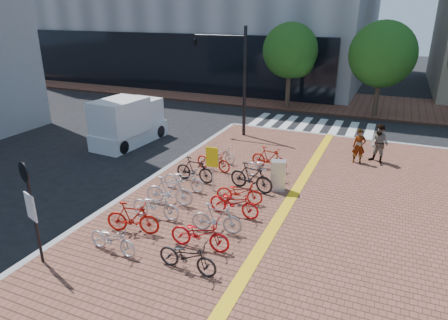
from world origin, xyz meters
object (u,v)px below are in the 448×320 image
at_px(bike_5, 195,170).
at_px(pedestrian_a, 359,146).
at_px(bike_1, 133,218).
at_px(bike_9, 200,234).
at_px(pedestrian_b, 379,144).
at_px(bike_3, 169,191).
at_px(notice_sign, 30,201).
at_px(bike_0, 112,239).
at_px(bike_8, 187,256).
at_px(bike_12, 239,192).
at_px(utility_box, 278,176).
at_px(bike_10, 217,218).
at_px(box_truck, 128,122).
at_px(bike_15, 269,158).
at_px(bike_7, 221,154).
at_px(bike_13, 251,177).
at_px(bike_2, 155,205).
at_px(bike_11, 234,203).
at_px(bike_6, 213,160).
at_px(yellow_sign, 212,161).
at_px(traffic_light_pole, 222,61).
at_px(bike_4, 184,179).
at_px(bike_14, 266,168).

bearing_deg(bike_5, pedestrian_a, -47.51).
xyz_separation_m(bike_1, bike_9, (2.36, 0.05, -0.04)).
xyz_separation_m(bike_9, pedestrian_b, (4.42, 9.71, 0.42)).
xyz_separation_m(bike_3, notice_sign, (-1.51, -4.56, 1.39)).
relative_size(bike_0, notice_sign, 0.55).
distance_m(bike_8, bike_12, 4.37).
height_order(bike_1, utility_box, utility_box).
bearing_deg(bike_10, box_truck, 40.90).
height_order(bike_10, bike_15, bike_15).
relative_size(bike_12, pedestrian_a, 1.07).
distance_m(bike_7, bike_13, 3.33).
relative_size(bike_2, pedestrian_a, 1.11).
bearing_deg(bike_11, box_truck, 59.66).
distance_m(bike_2, utility_box, 5.01).
xyz_separation_m(bike_12, bike_13, (0.01, 1.24, 0.11)).
bearing_deg(notice_sign, bike_9, 32.54).
bearing_deg(bike_2, bike_6, -3.69).
bearing_deg(bike_15, bike_2, 169.11).
height_order(bike_5, pedestrian_b, pedestrian_b).
distance_m(bike_6, yellow_sign, 2.37).
height_order(bike_3, bike_9, bike_3).
distance_m(bike_10, box_truck, 10.81).
xyz_separation_m(bike_2, yellow_sign, (0.89, 2.71, 0.80)).
height_order(bike_5, bike_15, bike_5).
bearing_deg(bike_10, bike_8, 173.01).
distance_m(pedestrian_b, traffic_light_pole, 9.37).
height_order(utility_box, yellow_sign, yellow_sign).
height_order(bike_1, bike_12, bike_1).
xyz_separation_m(bike_10, utility_box, (0.90, 3.89, 0.12)).
distance_m(bike_9, pedestrian_b, 10.68).
height_order(bike_5, utility_box, utility_box).
relative_size(bike_13, notice_sign, 0.61).
height_order(bike_1, bike_9, bike_1).
bearing_deg(bike_13, bike_4, 122.85).
relative_size(bike_3, bike_8, 1.02).
relative_size(bike_4, pedestrian_a, 1.10).
bearing_deg(yellow_sign, bike_8, -72.74).
bearing_deg(bike_13, box_truck, 77.61).
bearing_deg(bike_7, box_truck, 90.64).
height_order(pedestrian_a, box_truck, box_truck).
relative_size(bike_10, bike_14, 0.91).
relative_size(bike_8, utility_box, 1.44).
relative_size(bike_11, bike_14, 1.01).
bearing_deg(bike_10, pedestrian_a, -32.49).
bearing_deg(bike_5, box_truck, 62.08).
relative_size(bike_5, bike_12, 1.01).
bearing_deg(notice_sign, bike_3, 71.74).
distance_m(bike_10, bike_15, 5.86).
bearing_deg(bike_11, bike_3, 97.27).
distance_m(notice_sign, traffic_light_pole, 13.94).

